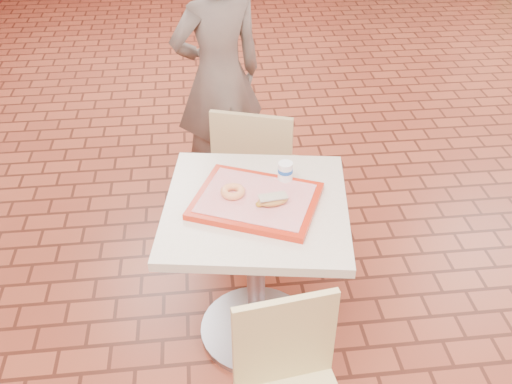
{
  "coord_description": "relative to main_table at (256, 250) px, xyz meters",
  "views": [
    {
      "loc": [
        -1.62,
        -2.66,
        2.26
      ],
      "look_at": [
        -1.41,
        -0.77,
        0.87
      ],
      "focal_mm": 40.0,
      "sensor_mm": 36.0,
      "label": 1
    }
  ],
  "objects": [
    {
      "name": "wainscot_band",
      "position": [
        1.41,
        0.77,
        -0.04
      ],
      "size": [
        8.0,
        10.0,
        1.0
      ],
      "color": "#581611",
      "rests_on": "ground"
    },
    {
      "name": "main_table",
      "position": [
        0.0,
        0.0,
        0.0
      ],
      "size": [
        0.76,
        0.76,
        0.81
      ],
      "rotation": [
        0.0,
        0.0,
        -0.16
      ],
      "color": "beige",
      "rests_on": "ground"
    },
    {
      "name": "chair_main_back",
      "position": [
        0.07,
        0.69,
        -0.03
      ],
      "size": [
        0.53,
        0.53,
        0.91
      ],
      "rotation": [
        0.0,
        0.0,
        2.83
      ],
      "color": "tan",
      "rests_on": "ground"
    },
    {
      "name": "customer",
      "position": [
        -0.08,
        1.29,
        0.25
      ],
      "size": [
        0.67,
        0.54,
        1.58
      ],
      "primitive_type": "imported",
      "rotation": [
        0.0,
        0.0,
        3.47
      ],
      "color": "#685951",
      "rests_on": "ground"
    },
    {
      "name": "serving_tray",
      "position": [
        0.0,
        -0.0,
        0.28
      ],
      "size": [
        0.5,
        0.39,
        0.03
      ],
      "rotation": [
        0.0,
        0.0,
        -0.41
      ],
      "color": "red",
      "rests_on": "main_table"
    },
    {
      "name": "ring_donut",
      "position": [
        -0.09,
        0.03,
        0.31
      ],
      "size": [
        0.11,
        0.11,
        0.03
      ],
      "primitive_type": "torus",
      "rotation": [
        0.0,
        0.0,
        0.09
      ],
      "color": "#F49459",
      "rests_on": "serving_tray"
    },
    {
      "name": "long_john_donut",
      "position": [
        0.06,
        -0.05,
        0.31
      ],
      "size": [
        0.14,
        0.08,
        0.04
      ],
      "rotation": [
        0.0,
        0.0,
        0.14
      ],
      "color": "#C17F38",
      "rests_on": "serving_tray"
    },
    {
      "name": "paper_cup",
      "position": [
        0.14,
        0.12,
        0.34
      ],
      "size": [
        0.07,
        0.07,
        0.08
      ],
      "rotation": [
        0.0,
        0.0,
        -0.36
      ],
      "color": "white",
      "rests_on": "serving_tray"
    }
  ]
}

